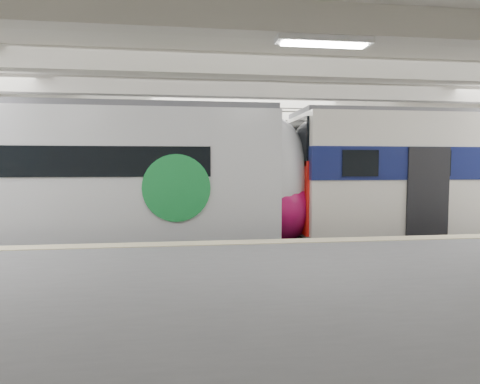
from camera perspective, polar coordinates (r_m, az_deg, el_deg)
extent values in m
cube|color=black|center=(13.00, 2.66, -9.33)|extent=(36.00, 24.00, 0.10)
cube|color=silver|center=(12.92, 2.74, 15.61)|extent=(36.00, 24.00, 0.20)
cube|color=beige|center=(22.57, -1.78, 3.46)|extent=(30.00, 0.10, 5.50)
cube|color=#5C5C5F|center=(6.79, 12.77, -16.68)|extent=(30.00, 7.00, 1.10)
cube|color=beige|center=(9.65, 6.10, -6.97)|extent=(30.00, 0.50, 0.02)
cube|color=beige|center=(15.48, -10.32, 3.19)|extent=(0.50, 0.50, 5.50)
cube|color=beige|center=(17.06, 17.65, 3.13)|extent=(0.50, 0.50, 5.50)
cube|color=beige|center=(12.87, 2.74, 14.30)|extent=(30.00, 18.00, 0.50)
cube|color=#59544C|center=(12.97, 2.66, -8.78)|extent=(30.00, 1.52, 0.16)
cube|color=#59544C|center=(18.32, -0.37, -5.03)|extent=(30.00, 1.52, 0.16)
cylinder|color=black|center=(12.78, 2.73, 11.88)|extent=(30.00, 0.03, 0.03)
cylinder|color=black|center=(18.18, -0.37, 9.50)|extent=(30.00, 0.03, 0.03)
cube|color=white|center=(10.88, 4.66, 14.45)|extent=(26.00, 8.40, 0.12)
cube|color=silver|center=(13.10, -25.35, 1.63)|extent=(13.29, 2.96, 3.99)
ellipsoid|color=silver|center=(12.74, 4.42, 1.94)|extent=(2.35, 2.90, 3.91)
ellipsoid|color=#A50D4A|center=(12.82, 4.93, -1.98)|extent=(2.49, 2.96, 2.39)
cylinder|color=#188739|center=(10.97, -9.03, 0.55)|extent=(1.84, 0.06, 1.84)
cube|color=#4C4C51|center=(13.20, -25.62, 10.75)|extent=(13.29, 2.43, 0.20)
cube|color=black|center=(13.34, -25.08, -7.60)|extent=(13.29, 2.07, 0.70)
cube|color=red|center=(12.96, 7.97, -0.52)|extent=(0.08, 2.61, 2.19)
cube|color=black|center=(12.94, 8.04, 6.88)|extent=(0.08, 2.45, 1.43)
cube|color=silver|center=(18.87, -25.26, 1.69)|extent=(13.45, 2.85, 3.64)
cube|color=#188739|center=(18.86, -25.30, 3.15)|extent=(13.49, 2.91, 0.77)
cube|color=#4C4C51|center=(18.91, -25.43, 7.51)|extent=(13.44, 2.37, 0.16)
cube|color=black|center=(19.04, -25.08, -4.39)|extent=(13.45, 2.56, 0.60)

